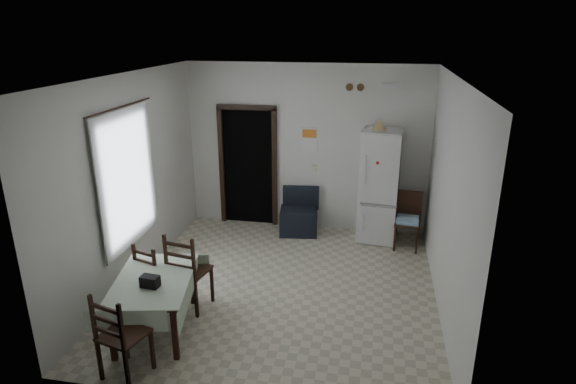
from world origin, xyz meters
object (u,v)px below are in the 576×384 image
(dining_chair_far_right, at_px, (189,269))
(dining_chair_near_head, at_px, (123,333))
(dining_chair_far_left, at_px, (155,273))
(corner_chair, at_px, (408,221))
(dining_table, at_px, (156,304))
(navy_seat, at_px, (299,212))
(fridge, at_px, (379,186))

(dining_chair_far_right, bearing_deg, dining_chair_near_head, 92.59)
(dining_chair_far_left, bearing_deg, dining_chair_near_head, 119.11)
(corner_chair, xyz_separation_m, dining_table, (-3.05, -2.85, -0.13))
(corner_chair, height_order, dining_table, corner_chair)
(dining_table, bearing_deg, dining_chair_far_right, 56.27)
(dining_chair_far_right, xyz_separation_m, dining_chair_near_head, (-0.18, -1.36, -0.04))
(dining_table, distance_m, dining_chair_far_right, 0.63)
(navy_seat, xyz_separation_m, dining_chair_near_head, (-1.17, -3.95, 0.11))
(dining_table, relative_size, dining_chair_far_right, 1.22)
(fridge, height_order, dining_table, fridge)
(navy_seat, bearing_deg, dining_chair_far_right, -118.30)
(fridge, xyz_separation_m, dining_chair_far_right, (-2.34, -2.60, -0.41))
(fridge, xyz_separation_m, dining_table, (-2.56, -3.15, -0.61))
(fridge, xyz_separation_m, dining_chair_far_left, (-2.80, -2.62, -0.50))
(fridge, distance_m, navy_seat, 1.46)
(fridge, relative_size, dining_chair_far_left, 2.11)
(navy_seat, xyz_separation_m, dining_table, (-1.21, -3.15, -0.05))
(navy_seat, xyz_separation_m, corner_chair, (1.84, -0.30, 0.08))
(dining_table, xyz_separation_m, dining_chair_far_right, (0.22, 0.55, 0.20))
(fridge, distance_m, corner_chair, 0.75)
(fridge, distance_m, dining_chair_far_left, 3.87)
(corner_chair, relative_size, dining_chair_far_left, 1.04)
(navy_seat, distance_m, dining_table, 3.37)
(navy_seat, xyz_separation_m, dining_chair_far_right, (-0.99, -2.60, 0.15))
(navy_seat, relative_size, dining_chair_far_left, 0.87)
(dining_table, relative_size, dining_chair_far_left, 1.46)
(corner_chair, distance_m, dining_chair_near_head, 4.73)
(navy_seat, xyz_separation_m, dining_chair_far_left, (-1.45, -2.62, 0.06))
(navy_seat, distance_m, dining_chair_near_head, 4.12)
(corner_chair, bearing_deg, fridge, 153.79)
(dining_chair_near_head, bearing_deg, dining_chair_far_right, -82.35)
(navy_seat, height_order, dining_chair_near_head, dining_chair_near_head)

